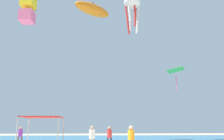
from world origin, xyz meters
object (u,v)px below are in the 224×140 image
at_px(canopy_tent, 43,119).
at_px(person_leftmost, 109,135).
at_px(person_rightmost, 131,137).
at_px(kite_octopus_white, 132,5).
at_px(kite_box_yellow, 28,10).
at_px(person_central, 20,134).
at_px(kite_inflatable_orange, 93,9).
at_px(person_near_tent, 92,136).
at_px(kite_diamond_green, 176,71).

distance_m(canopy_tent, person_leftmost, 6.13).
distance_m(person_rightmost, kite_octopus_white, 27.55).
bearing_deg(kite_box_yellow, person_central, 91.10).
xyz_separation_m(person_leftmost, kite_inflatable_orange, (-1.92, 12.62, 18.62)).
bearing_deg(canopy_tent, person_near_tent, -6.39).
xyz_separation_m(person_rightmost, kite_diamond_green, (9.31, 17.02, 8.64)).
xyz_separation_m(canopy_tent, person_leftmost, (5.28, 2.82, -1.31)).
relative_size(person_central, person_rightmost, 0.99).
height_order(canopy_tent, person_central, canopy_tent).
bearing_deg(kite_octopus_white, person_leftmost, 24.15).
xyz_separation_m(person_central, kite_box_yellow, (-0.10, -0.85, 12.86)).
distance_m(person_near_tent, person_central, 9.36).
relative_size(canopy_tent, person_central, 1.71).
bearing_deg(canopy_tent, person_leftmost, 28.09).
relative_size(person_leftmost, person_rightmost, 0.99).
xyz_separation_m(canopy_tent, person_near_tent, (3.78, -0.42, -1.29)).
relative_size(person_near_tent, kite_inflatable_orange, 0.29).
distance_m(kite_diamond_green, kite_octopus_white, 12.95).
bearing_deg(canopy_tent, person_central, 119.44).
xyz_separation_m(canopy_tent, person_rightmost, (6.40, -2.59, -1.30)).
bearing_deg(person_near_tent, canopy_tent, -1.72).
bearing_deg(kite_octopus_white, canopy_tent, 11.53).
relative_size(person_leftmost, kite_inflatable_orange, 0.28).
relative_size(canopy_tent, kite_box_yellow, 1.06).
bearing_deg(kite_box_yellow, kite_octopus_white, 47.82).
bearing_deg(person_near_tent, kite_octopus_white, -105.28).
height_order(person_rightmost, kite_octopus_white, kite_octopus_white).
bearing_deg(canopy_tent, kite_diamond_green, 42.58).
xyz_separation_m(person_leftmost, kite_box_yellow, (-8.63, 2.09, 12.86)).
xyz_separation_m(person_leftmost, person_rightmost, (1.12, -5.41, 0.01)).
bearing_deg(person_rightmost, kite_octopus_white, -177.23).
height_order(kite_inflatable_orange, kite_box_yellow, kite_inflatable_orange).
xyz_separation_m(person_near_tent, person_central, (-7.03, 6.18, -0.02)).
relative_size(person_near_tent, person_rightmost, 1.01).
relative_size(kite_inflatable_orange, kite_octopus_white, 1.01).
distance_m(kite_box_yellow, kite_octopus_white, 18.62).
relative_size(person_central, kite_inflatable_orange, 0.28).
relative_size(kite_inflatable_orange, kite_diamond_green, 1.89).
distance_m(person_rightmost, kite_inflatable_orange, 26.09).
relative_size(canopy_tent, person_near_tent, 1.68).
relative_size(canopy_tent, kite_octopus_white, 0.49).
xyz_separation_m(kite_diamond_green, kite_octopus_white, (-5.96, 1.59, 11.39)).
xyz_separation_m(person_near_tent, kite_inflatable_orange, (-0.42, 15.86, 18.60)).
bearing_deg(kite_inflatable_orange, kite_octopus_white, 150.48).
xyz_separation_m(canopy_tent, person_central, (-3.25, 5.76, -1.31)).
bearing_deg(person_leftmost, kite_inflatable_orange, 78.07).
height_order(person_central, kite_box_yellow, kite_box_yellow).
distance_m(person_near_tent, person_leftmost, 3.57).
xyz_separation_m(person_near_tent, person_rightmost, (2.62, -2.17, -0.01)).
bearing_deg(kite_inflatable_orange, person_near_tent, 56.77).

